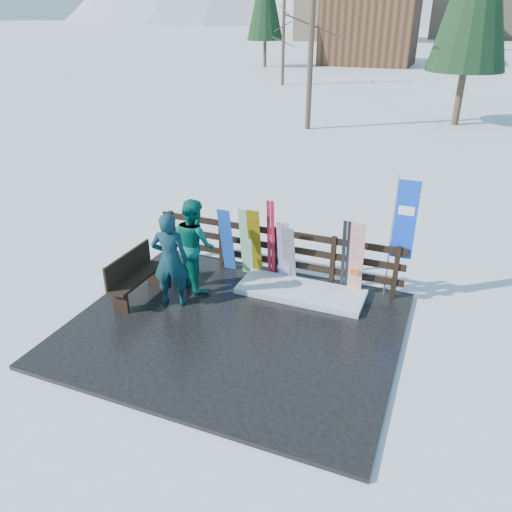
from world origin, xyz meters
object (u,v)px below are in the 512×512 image
at_px(snowboard_1, 246,242).
at_px(person_back, 194,244).
at_px(person_front, 170,260).
at_px(rental_flag, 402,224).
at_px(snowboard_3, 284,252).
at_px(bench, 134,274).
at_px(snowboard_4, 289,255).
at_px(snowboard_2, 255,243).
at_px(snowboard_0, 227,240).
at_px(snowboard_5, 356,260).

height_order(snowboard_1, person_back, person_back).
bearing_deg(person_front, person_back, -113.44).
bearing_deg(rental_flag, snowboard_3, -173.34).
xyz_separation_m(bench, person_back, (0.96, 0.87, 0.47)).
bearing_deg(snowboard_4, snowboard_2, -180.00).
bearing_deg(snowboard_2, snowboard_0, 180.00).
bearing_deg(snowboard_0, snowboard_5, -0.00).
height_order(snowboard_0, person_back, person_back).
xyz_separation_m(snowboard_3, snowboard_4, (0.12, -0.00, -0.04)).
bearing_deg(person_back, snowboard_4, -119.30).
relative_size(snowboard_3, person_back, 0.75).
distance_m(snowboard_3, person_front, 2.45).
bearing_deg(snowboard_2, person_back, -138.82).
distance_m(snowboard_1, person_front, 1.92).
bearing_deg(snowboard_4, bench, -147.61).
bearing_deg(snowboard_2, snowboard_3, 0.00).
height_order(snowboard_1, snowboard_5, snowboard_5).
distance_m(snowboard_1, person_back, 1.20).
relative_size(person_front, person_back, 1.00).
relative_size(rental_flag, person_back, 1.32).
distance_m(rental_flag, person_back, 4.18).
distance_m(bench, snowboard_0, 2.18).
height_order(bench, snowboard_3, snowboard_3).
bearing_deg(bench, snowboard_3, 33.57).
relative_size(snowboard_2, person_front, 0.83).
relative_size(bench, person_back, 0.76).
bearing_deg(snowboard_4, rental_flag, 7.03).
bearing_deg(snowboard_4, snowboard_3, 180.00).
bearing_deg(snowboard_3, snowboard_1, -180.00).
bearing_deg(snowboard_5, person_back, -164.79).
bearing_deg(snowboard_2, person_front, -122.75).
xyz_separation_m(snowboard_1, snowboard_5, (2.41, -0.00, 0.03)).
height_order(snowboard_4, person_front, person_front).
relative_size(snowboard_5, rental_flag, 0.63).
bearing_deg(person_back, bench, 76.84).
height_order(snowboard_0, snowboard_3, snowboard_0).
xyz_separation_m(snowboard_3, rental_flag, (2.31, 0.27, 0.88)).
xyz_separation_m(snowboard_1, snowboard_4, (0.99, 0.00, -0.12)).
bearing_deg(rental_flag, bench, -157.83).
xyz_separation_m(bench, snowboard_4, (2.74, 1.74, 0.16)).
xyz_separation_m(snowboard_0, rental_flag, (3.65, 0.27, 0.84)).
bearing_deg(person_front, snowboard_4, -155.22).
bearing_deg(person_back, snowboard_5, -130.14).
height_order(snowboard_0, snowboard_4, snowboard_0).
distance_m(bench, snowboard_1, 2.49).
xyz_separation_m(bench, snowboard_3, (2.62, 1.74, 0.21)).
xyz_separation_m(bench, snowboard_2, (1.95, 1.74, 0.29)).
height_order(bench, snowboard_5, snowboard_5).
bearing_deg(snowboard_1, snowboard_4, 0.00).
distance_m(snowboard_2, snowboard_5, 2.21).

